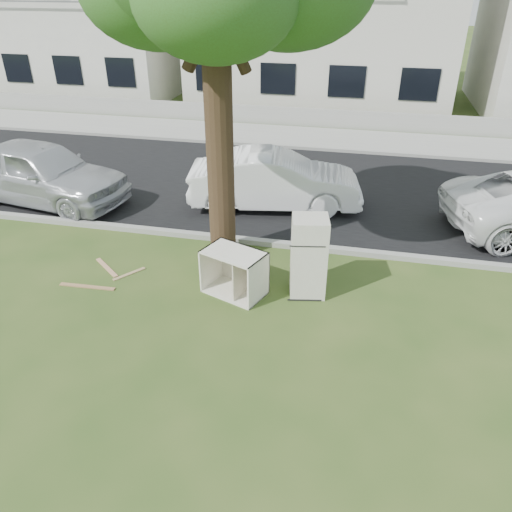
% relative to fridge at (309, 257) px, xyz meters
% --- Properties ---
extents(ground, '(120.00, 120.00, 0.00)m').
position_rel_fridge_xyz_m(ground, '(-1.54, -0.75, -0.78)').
color(ground, '#2F481A').
extents(road, '(120.00, 7.00, 0.01)m').
position_rel_fridge_xyz_m(road, '(-1.54, 5.25, -0.78)').
color(road, black).
rests_on(road, ground).
extents(kerb_near, '(120.00, 0.18, 0.12)m').
position_rel_fridge_xyz_m(kerb_near, '(-1.54, 1.70, -0.78)').
color(kerb_near, gray).
rests_on(kerb_near, ground).
extents(kerb_far, '(120.00, 0.18, 0.12)m').
position_rel_fridge_xyz_m(kerb_far, '(-1.54, 8.80, -0.78)').
color(kerb_far, gray).
rests_on(kerb_far, ground).
extents(sidewalk, '(120.00, 2.80, 0.01)m').
position_rel_fridge_xyz_m(sidewalk, '(-1.54, 10.25, -0.78)').
color(sidewalk, gray).
rests_on(sidewalk, ground).
extents(low_wall, '(120.00, 0.15, 0.70)m').
position_rel_fridge_xyz_m(low_wall, '(-1.54, 11.85, -0.43)').
color(low_wall, gray).
rests_on(low_wall, ground).
extents(townhouse_left, '(10.20, 8.16, 7.04)m').
position_rel_fridge_xyz_m(townhouse_left, '(-13.54, 16.75, 2.74)').
color(townhouse_left, beige).
rests_on(townhouse_left, ground).
extents(townhouse_center, '(11.22, 8.16, 7.44)m').
position_rel_fridge_xyz_m(townhouse_center, '(-1.54, 16.75, 2.94)').
color(townhouse_center, beige).
rests_on(townhouse_center, ground).
extents(fridge, '(0.74, 0.71, 1.56)m').
position_rel_fridge_xyz_m(fridge, '(0.00, 0.00, 0.00)').
color(fridge, silver).
rests_on(fridge, ground).
extents(cabinet, '(1.30, 1.06, 0.88)m').
position_rel_fridge_xyz_m(cabinet, '(-1.34, -0.30, -0.34)').
color(cabinet, silver).
rests_on(cabinet, ground).
extents(plank_a, '(1.13, 0.14, 0.02)m').
position_rel_fridge_xyz_m(plank_a, '(-4.19, -0.75, -0.77)').
color(plank_a, '#9C734B').
rests_on(plank_a, ground).
extents(plank_b, '(0.76, 0.65, 0.02)m').
position_rel_fridge_xyz_m(plank_b, '(-4.16, -0.01, -0.77)').
color(plank_b, tan).
rests_on(plank_b, ground).
extents(plank_c, '(0.48, 0.63, 0.02)m').
position_rel_fridge_xyz_m(plank_c, '(-3.60, -0.13, -0.77)').
color(plank_c, '#A18859').
rests_on(plank_c, ground).
extents(car_center, '(4.54, 2.24, 1.43)m').
position_rel_fridge_xyz_m(car_center, '(-1.35, 3.84, -0.07)').
color(car_center, white).
rests_on(car_center, ground).
extents(car_left, '(4.97, 2.64, 1.61)m').
position_rel_fridge_xyz_m(car_left, '(-7.38, 2.87, 0.02)').
color(car_left, '#B1B3B9').
rests_on(car_left, ground).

